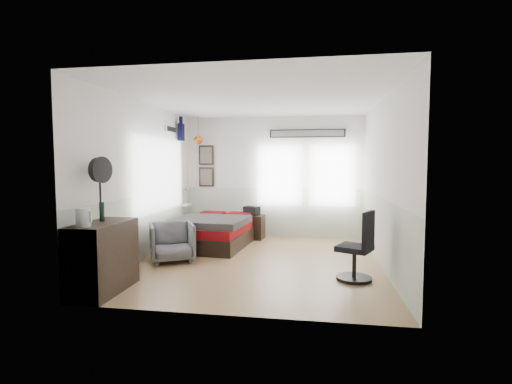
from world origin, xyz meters
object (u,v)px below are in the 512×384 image
at_px(bed, 214,232).
at_px(armchair, 172,242).
at_px(dresser, 103,257).
at_px(nightstand, 252,227).
at_px(task_chair, 358,252).

bearing_deg(bed, armchair, -101.72).
bearing_deg(dresser, armchair, 79.68).
bearing_deg(dresser, nightstand, 70.55).
relative_size(armchair, task_chair, 0.73).
relative_size(bed, task_chair, 1.97).
height_order(bed, dresser, dresser).
bearing_deg(armchair, nightstand, 36.34).
relative_size(armchair, nightstand, 1.38).
bearing_deg(armchair, dresser, -128.19).
xyz_separation_m(bed, nightstand, (0.63, 0.84, -0.03)).
distance_m(dresser, nightstand, 3.92).
distance_m(dresser, armchair, 1.62).
xyz_separation_m(armchair, task_chair, (2.99, -0.61, 0.08)).
height_order(armchair, nightstand, armchair).
relative_size(dresser, task_chair, 1.01).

